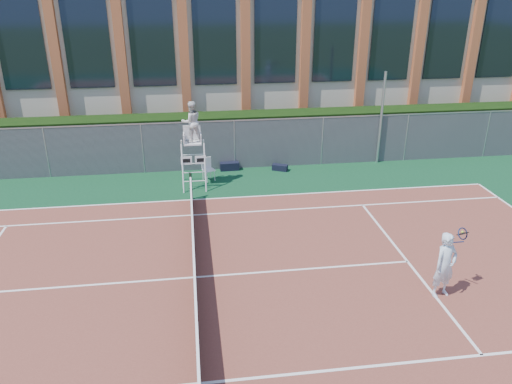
{
  "coord_description": "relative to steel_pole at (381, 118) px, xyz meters",
  "views": [
    {
      "loc": [
        0.09,
        -12.29,
        7.92
      ],
      "look_at": [
        2.18,
        3.0,
        1.29
      ],
      "focal_mm": 35.0,
      "sensor_mm": 36.0,
      "label": 1
    }
  ],
  "objects": [
    {
      "name": "umpire_chair",
      "position": [
        -8.5,
        -1.65,
        0.5
      ],
      "size": [
        0.99,
        1.53,
        3.56
      ],
      "color": "white",
      "rests_on": "ground"
    },
    {
      "name": "steel_pole",
      "position": [
        0.0,
        0.0,
        0.0
      ],
      "size": [
        0.12,
        0.12,
        4.2
      ],
      "primitive_type": "cylinder",
      "color": "#9EA0A5",
      "rests_on": "ground"
    },
    {
      "name": "sports_bag_far",
      "position": [
        -4.68,
        -0.45,
        -1.95
      ],
      "size": [
        0.74,
        0.56,
        0.27
      ],
      "primitive_type": "cube",
      "rotation": [
        0.0,
        0.0,
        -0.45
      ],
      "color": "black",
      "rests_on": "apron"
    },
    {
      "name": "tennis_net",
      "position": [
        -8.65,
        -8.7,
        -1.56
      ],
      "size": [
        0.1,
        11.3,
        1.1
      ],
      "color": "black",
      "rests_on": "ground"
    },
    {
      "name": "fence",
      "position": [
        -8.65,
        0.1,
        -1.0
      ],
      "size": [
        40.0,
        0.06,
        2.2
      ],
      "primitive_type": null,
      "color": "#595E60",
      "rests_on": "ground"
    },
    {
      "name": "tennis_court",
      "position": [
        -8.65,
        -8.7,
        -2.08
      ],
      "size": [
        23.77,
        10.97,
        0.02
      ],
      "primitive_type": "cube",
      "color": "brown",
      "rests_on": "apron"
    },
    {
      "name": "plastic_chair",
      "position": [
        -7.92,
        -1.14,
        -1.52
      ],
      "size": [
        0.6,
        0.6,
        0.97
      ],
      "color": "silver",
      "rests_on": "apron"
    },
    {
      "name": "ground",
      "position": [
        -8.65,
        -8.7,
        -2.1
      ],
      "size": [
        120.0,
        120.0,
        0.0
      ],
      "primitive_type": "plane",
      "color": "#233814"
    },
    {
      "name": "tennis_player",
      "position": [
        -2.09,
        -10.46,
        -1.14
      ],
      "size": [
        1.07,
        0.77,
        1.86
      ],
      "color": "#CEE5F7",
      "rests_on": "tennis_court"
    },
    {
      "name": "apron",
      "position": [
        -8.65,
        -7.7,
        -2.09
      ],
      "size": [
        36.0,
        20.0,
        0.01
      ],
      "primitive_type": "cube",
      "color": "#0D3A20",
      "rests_on": "ground"
    },
    {
      "name": "sports_bag_near",
      "position": [
        -6.91,
        -0.1,
        -1.91
      ],
      "size": [
        0.85,
        0.37,
        0.36
      ],
      "primitive_type": "cube",
      "rotation": [
        0.0,
        0.0,
        0.04
      ],
      "color": "black",
      "rests_on": "apron"
    },
    {
      "name": "building",
      "position": [
        -8.65,
        9.25,
        2.05
      ],
      "size": [
        45.0,
        10.6,
        8.22
      ],
      "color": "beige",
      "rests_on": "ground"
    },
    {
      "name": "hedge",
      "position": [
        -8.65,
        1.3,
        -1.0
      ],
      "size": [
        40.0,
        1.4,
        2.2
      ],
      "primitive_type": "cube",
      "color": "black",
      "rests_on": "ground"
    }
  ]
}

